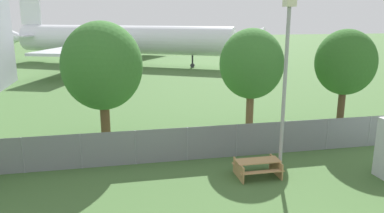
# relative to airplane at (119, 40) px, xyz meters

# --- Properties ---
(perimeter_fence) EXTENTS (56.07, 0.07, 1.72)m
(perimeter_fence) POSITION_rel_airplane_xyz_m (5.10, -37.96, -2.71)
(perimeter_fence) COLOR gray
(perimeter_fence) RESTS_ON ground
(airplane) EXTENTS (37.93, 30.99, 11.44)m
(airplane) POSITION_rel_airplane_xyz_m (0.00, 0.00, 0.00)
(airplane) COLOR silver
(airplane) RESTS_ON ground
(picnic_bench_near_cabin) EXTENTS (1.99, 1.41, 0.76)m
(picnic_bench_near_cabin) POSITION_rel_airplane_xyz_m (5.29, -40.46, -3.08)
(picnic_bench_near_cabin) COLOR tan
(picnic_bench_near_cabin) RESTS_ON ground
(tree_near_hangar) EXTENTS (4.34, 4.34, 6.79)m
(tree_near_hangar) POSITION_rel_airplane_xyz_m (-1.45, -34.60, 0.82)
(tree_near_hangar) COLOR brown
(tree_near_hangar) RESTS_ON ground
(tree_behind_benches) EXTENTS (3.70, 3.70, 6.36)m
(tree_behind_benches) POSITION_rel_airplane_xyz_m (6.96, -34.79, 0.73)
(tree_behind_benches) COLOR brown
(tree_behind_benches) RESTS_ON ground
(tree_far_right) EXTENTS (3.51, 3.51, 6.29)m
(tree_far_right) POSITION_rel_airplane_xyz_m (12.52, -35.50, 0.77)
(tree_far_right) COLOR #4C3823
(tree_far_right) RESTS_ON ground
(light_mast) EXTENTS (0.44, 0.44, 7.77)m
(light_mast) POSITION_rel_airplane_xyz_m (6.40, -40.38, 1.19)
(light_mast) COLOR #99999E
(light_mast) RESTS_ON ground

